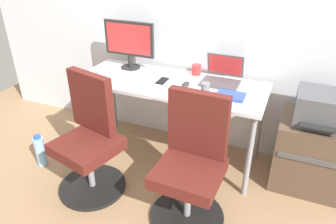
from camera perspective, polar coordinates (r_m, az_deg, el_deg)
name	(u,v)px	position (r m, az deg, el deg)	size (l,w,h in m)	color
ground_plane	(170,154)	(3.07, 0.36, -7.59)	(5.28, 5.28, 0.00)	#9E7A56
back_wall	(188,6)	(2.89, 3.57, 18.38)	(4.40, 0.04, 2.60)	silver
desk	(170,90)	(2.72, 0.41, 3.94)	(1.60, 0.62, 0.75)	silver
office_chair_left	(90,141)	(2.57, -13.81, -5.00)	(0.54, 0.54, 0.94)	black
office_chair_right	(191,167)	(2.24, 4.21, -9.71)	(0.54, 0.54, 0.94)	black
side_cabinet	(310,153)	(2.82, 24.14, -6.77)	(0.54, 0.47, 0.59)	brown
printer	(322,108)	(2.62, 25.90, 0.62)	(0.38, 0.40, 0.24)	#515156
water_bottle_on_floor	(40,151)	(3.08, -21.88, -6.47)	(0.09, 0.09, 0.31)	#8CBFF2
desktop_monitor	(129,42)	(2.95, -6.96, 12.40)	(0.48, 0.18, 0.43)	#262626
open_laptop	(222,76)	(2.72, 9.68, 6.43)	(0.31, 0.29, 0.22)	#4C4C51
keyboard_by_monitor	(103,82)	(2.73, -11.49, 5.30)	(0.34, 0.12, 0.02)	silver
keyboard_by_laptop	(129,75)	(2.84, -6.95, 6.63)	(0.34, 0.12, 0.02)	#B7B7B7
mouse_by_monitor	(186,84)	(2.62, 3.24, 5.00)	(0.06, 0.10, 0.03)	#2D2D2D
mouse_by_laptop	(100,70)	(2.98, -12.10, 7.39)	(0.06, 0.10, 0.03)	silver
coffee_mug	(196,70)	(2.84, 5.12, 7.54)	(0.08, 0.08, 0.09)	red
pen_cup	(205,89)	(2.45, 6.67, 4.05)	(0.07, 0.07, 0.10)	slate
phone_near_laptop	(162,81)	(2.71, -1.00, 5.62)	(0.07, 0.14, 0.01)	black
notebook	(231,96)	(2.47, 11.18, 2.87)	(0.21, 0.15, 0.03)	blue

